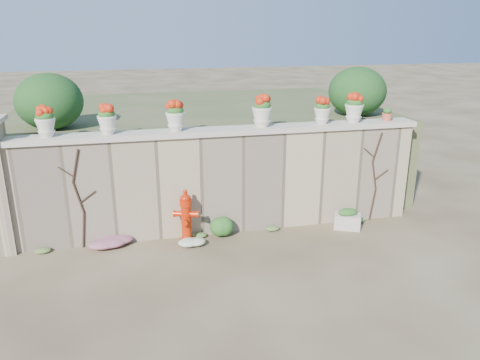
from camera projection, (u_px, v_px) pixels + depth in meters
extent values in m
plane|color=#463623|center=(242.00, 272.00, 7.92)|extent=(80.00, 80.00, 0.00)
cube|color=tan|center=(221.00, 183.00, 9.28)|extent=(8.00, 0.40, 2.00)
cube|color=beige|center=(220.00, 131.00, 8.95)|extent=(8.10, 0.52, 0.10)
cube|color=#384C23|center=(198.00, 145.00, 12.24)|extent=(9.00, 6.00, 2.00)
ellipsoid|color=#143814|center=(49.00, 101.00, 9.22)|extent=(1.30, 1.30, 1.10)
ellipsoid|color=#143814|center=(357.00, 91.00, 10.62)|extent=(1.30, 1.30, 1.10)
cylinder|color=black|center=(84.00, 230.00, 8.71)|extent=(0.12, 0.04, 0.70)
cylinder|color=black|center=(78.00, 197.00, 8.50)|extent=(0.17, 0.04, 0.61)
cylinder|color=black|center=(75.00, 166.00, 8.31)|extent=(0.18, 0.04, 0.61)
cylinder|color=black|center=(88.00, 197.00, 8.53)|extent=(0.30, 0.02, 0.22)
cylinder|color=black|center=(66.00, 172.00, 8.31)|extent=(0.25, 0.02, 0.21)
cylinder|color=black|center=(373.00, 204.00, 9.97)|extent=(0.12, 0.04, 0.70)
cylinder|color=black|center=(374.00, 175.00, 9.76)|extent=(0.17, 0.04, 0.61)
cylinder|color=black|center=(377.00, 147.00, 9.57)|extent=(0.18, 0.04, 0.61)
cylinder|color=black|center=(381.00, 175.00, 9.79)|extent=(0.30, 0.02, 0.22)
cylinder|color=black|center=(369.00, 153.00, 9.57)|extent=(0.25, 0.02, 0.21)
cylinder|color=#B72107|center=(187.00, 241.00, 8.98)|extent=(0.30, 0.30, 0.05)
cylinder|color=#B72107|center=(186.00, 222.00, 8.86)|extent=(0.18, 0.18, 0.67)
cylinder|color=#B72107|center=(186.00, 214.00, 8.80)|extent=(0.23, 0.23, 0.04)
cylinder|color=#B72107|center=(186.00, 203.00, 8.73)|extent=(0.23, 0.23, 0.13)
ellipsoid|color=#B72107|center=(185.00, 197.00, 8.70)|extent=(0.21, 0.21, 0.15)
cylinder|color=#B72107|center=(185.00, 193.00, 8.67)|extent=(0.08, 0.08, 0.11)
cylinder|color=#B72107|center=(178.00, 214.00, 8.81)|extent=(0.18, 0.15, 0.11)
cylinder|color=#B72107|center=(194.00, 214.00, 8.79)|extent=(0.18, 0.15, 0.11)
cylinder|color=#B72107|center=(185.00, 222.00, 8.73)|extent=(0.13, 0.13, 0.10)
cube|color=beige|center=(347.00, 221.00, 9.59)|extent=(0.60, 0.49, 0.30)
ellipsoid|color=#1E5119|center=(348.00, 212.00, 9.52)|extent=(0.47, 0.39, 0.16)
ellipsoid|color=#1E5119|center=(222.00, 226.00, 9.14)|extent=(0.53, 0.47, 0.50)
ellipsoid|color=#CA288F|center=(110.00, 241.00, 8.79)|extent=(0.87, 0.58, 0.23)
ellipsoid|color=white|center=(195.00, 241.00, 8.84)|extent=(0.57, 0.45, 0.20)
ellipsoid|color=#1E5119|center=(44.00, 116.00, 8.15)|extent=(0.30, 0.30, 0.18)
ellipsoid|color=#B8250B|center=(44.00, 112.00, 8.12)|extent=(0.26, 0.26, 0.19)
ellipsoid|color=#1E5119|center=(107.00, 114.00, 8.37)|extent=(0.30, 0.30, 0.18)
ellipsoid|color=#B8250B|center=(106.00, 110.00, 8.35)|extent=(0.26, 0.26, 0.19)
ellipsoid|color=#1E5119|center=(175.00, 110.00, 8.63)|extent=(0.31, 0.31, 0.19)
ellipsoid|color=#B8250B|center=(175.00, 106.00, 8.60)|extent=(0.27, 0.27, 0.19)
ellipsoid|color=#1E5119|center=(262.00, 105.00, 8.97)|extent=(0.34, 0.34, 0.20)
ellipsoid|color=#B8250B|center=(262.00, 101.00, 8.95)|extent=(0.30, 0.30, 0.21)
ellipsoid|color=#1E5119|center=(323.00, 106.00, 9.26)|extent=(0.29, 0.29, 0.17)
ellipsoid|color=#B8250B|center=(323.00, 102.00, 9.24)|extent=(0.25, 0.25, 0.18)
ellipsoid|color=#1E5119|center=(355.00, 102.00, 9.39)|extent=(0.33, 0.33, 0.20)
ellipsoid|color=#B8250B|center=(355.00, 98.00, 9.36)|extent=(0.28, 0.28, 0.20)
ellipsoid|color=#1E5119|center=(388.00, 111.00, 9.62)|extent=(0.18, 0.18, 0.12)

